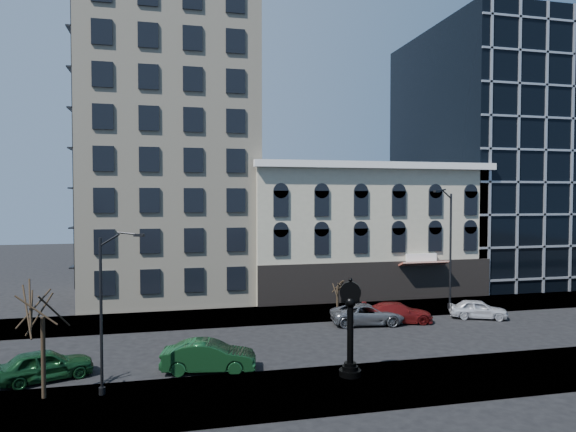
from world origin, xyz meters
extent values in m
plane|color=black|center=(0.00, 0.00, 0.00)|extent=(160.00, 160.00, 0.00)
cube|color=gray|center=(0.00, 8.00, 0.06)|extent=(160.00, 6.00, 0.12)
cube|color=gray|center=(0.00, -8.00, 0.06)|extent=(160.00, 6.00, 0.12)
cube|color=beige|center=(-6.00, 19.00, 19.00)|extent=(15.00, 15.00, 38.00)
cube|color=#BAB499|center=(12.00, 16.00, 6.00)|extent=(22.00, 10.00, 12.00)
cube|color=white|center=(12.00, 10.80, 12.20)|extent=(22.60, 0.80, 0.60)
cube|color=black|center=(12.00, 10.95, 1.80)|extent=(22.00, 0.30, 3.60)
cube|color=maroon|center=(16.00, 10.40, 3.40)|extent=(4.50, 1.18, 0.55)
cube|color=black|center=(32.00, 21.00, 14.00)|extent=(20.00, 20.00, 28.00)
cylinder|color=black|center=(2.77, -6.75, 0.28)|extent=(1.15, 1.15, 0.31)
cylinder|color=black|center=(2.77, -6.75, 0.54)|extent=(0.84, 0.84, 0.21)
cylinder|color=black|center=(2.77, -6.75, 0.73)|extent=(0.63, 0.63, 0.17)
cylinder|color=black|center=(2.77, -6.75, 2.31)|extent=(0.33, 0.33, 3.03)
sphere|color=black|center=(2.77, -6.75, 3.93)|extent=(0.59, 0.59, 0.59)
cube|color=black|center=(2.77, -6.75, 4.04)|extent=(0.96, 0.56, 0.26)
cylinder|color=black|center=(2.77, -6.75, 4.46)|extent=(1.13, 0.71, 1.09)
cylinder|color=white|center=(2.77, -6.93, 4.46)|extent=(0.86, 0.36, 0.92)
cylinder|color=white|center=(2.77, -6.57, 4.46)|extent=(0.86, 0.36, 0.92)
sphere|color=black|center=(2.77, -6.75, 5.08)|extent=(0.21, 0.21, 0.21)
cylinder|color=black|center=(-9.36, -6.50, 3.79)|extent=(0.14, 0.14, 7.33)
cylinder|color=black|center=(-9.36, -6.50, 0.29)|extent=(0.31, 0.31, 0.34)
cube|color=black|center=(-7.85, -7.10, 7.58)|extent=(0.50, 0.35, 0.12)
cylinder|color=black|center=(16.33, 6.48, 4.88)|extent=(0.18, 0.18, 9.52)
cylinder|color=black|center=(16.33, 6.48, 0.34)|extent=(0.40, 0.40, 0.44)
cube|color=black|center=(14.41, 5.62, 9.80)|extent=(0.66, 0.47, 0.15)
cylinder|color=#312518|center=(-11.90, -6.33, 1.99)|extent=(0.20, 0.20, 3.75)
cylinder|color=#312518|center=(6.98, 7.74, 1.11)|extent=(0.20, 0.20, 1.97)
imported|color=#143F1E|center=(-12.47, -3.52, 0.79)|extent=(5.01, 3.43, 1.59)
imported|color=#143F1E|center=(-4.23, -4.07, 0.82)|extent=(5.21, 2.57, 1.64)
imported|color=#595B60|center=(7.90, 3.60, 0.75)|extent=(5.66, 3.14, 1.50)
imported|color=maroon|center=(10.30, 3.56, 0.74)|extent=(5.42, 2.99, 1.49)
imported|color=silver|center=(16.91, 3.40, 0.72)|extent=(4.58, 3.27, 1.45)
camera|label=1|loc=(-6.29, -31.43, 9.27)|focal=32.00mm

